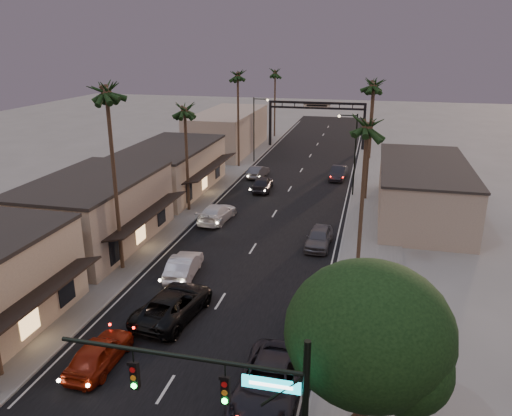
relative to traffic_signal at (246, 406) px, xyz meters
The scene contains 30 objects.
ground 36.80m from the traffic_signal, 98.98° to the left, with size 200.00×200.00×0.00m, color slate.
road 41.70m from the traffic_signal, 97.90° to the left, with size 14.00×120.00×0.02m, color black.
sidewalk_left 50.60m from the traffic_signal, 107.56° to the left, with size 5.00×92.00×0.12m, color slate.
sidewalk_right 48.41m from the traffic_signal, 85.46° to the left, with size 5.00×92.00×0.12m, color slate.
storefront_mid 28.96m from the traffic_signal, 130.35° to the left, with size 8.00×14.00×5.50m, color gray.
storefront_far 42.43m from the traffic_signal, 116.19° to the left, with size 8.00×16.00×5.00m, color tan.
storefront_dist 63.83m from the traffic_signal, 107.03° to the left, with size 8.00×20.00×6.00m, color gray.
building_right 37.04m from the traffic_signal, 77.00° to the left, with size 8.00×18.00×5.00m, color gray.
traffic_signal is the anchor object (origin of this frame).
corner_tree 5.20m from the traffic_signal, 42.31° to the left, with size 6.20×6.20×8.80m.
arch 66.24m from the traffic_signal, 94.93° to the left, with size 15.20×0.40×7.27m.
streetlight_right 41.02m from the traffic_signal, 88.28° to the left, with size 2.13×0.30×9.00m.
streetlight_left 55.45m from the traffic_signal, 103.14° to the left, with size 2.13×0.30×9.00m.
palm_lb 24.44m from the traffic_signal, 128.44° to the left, with size 3.20×3.20×15.20m.
palm_lc 35.46m from the traffic_signal, 114.06° to the left, with size 3.20×3.20×12.20m.
palm_ld 53.47m from the traffic_signal, 105.65° to the left, with size 3.20×3.20×14.20m.
palm_ra 21.19m from the traffic_signal, 81.72° to the left, with size 3.20×3.20×13.20m.
palm_rb 40.77m from the traffic_signal, 85.84° to the left, with size 3.20×3.20×14.20m.
palm_rc 60.31m from the traffic_signal, 87.22° to the left, with size 3.20×3.20×12.20m.
palm_far 75.58m from the traffic_signal, 100.70° to the left, with size 3.20×3.20×13.20m.
oncoming_red 12.74m from the traffic_signal, 144.50° to the left, with size 1.91×4.75×1.62m, color maroon.
oncoming_pickup 15.33m from the traffic_signal, 122.30° to the left, with size 2.97×6.45×1.79m, color black.
oncoming_silver 20.70m from the traffic_signal, 117.51° to the left, with size 1.74×4.98×1.64m, color #ACACB1.
oncoming_white 31.80m from the traffic_signal, 109.60° to the left, with size 2.28×5.62×1.63m, color silver.
oncoming_dgrey 41.75m from the traffic_signal, 101.99° to the left, with size 2.02×5.02×1.71m, color black.
oncoming_grey_far 47.51m from the traffic_signal, 102.81° to the left, with size 1.56×4.47×1.47m, color #49494E.
curbside_near 7.78m from the traffic_signal, 95.31° to the left, with size 2.97×6.44×1.79m, color black.
curbside_black 12.82m from the traffic_signal, 87.56° to the left, with size 1.96×4.83×1.40m, color black.
curbside_grey 26.06m from the traffic_signal, 91.00° to the left, with size 1.93×4.79×1.63m, color #48484D.
curbside_far 47.82m from the traffic_signal, 90.72° to the left, with size 1.69×4.84×1.60m, color black.
Camera 1 is at (9.08, -8.81, 16.30)m, focal length 35.00 mm.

